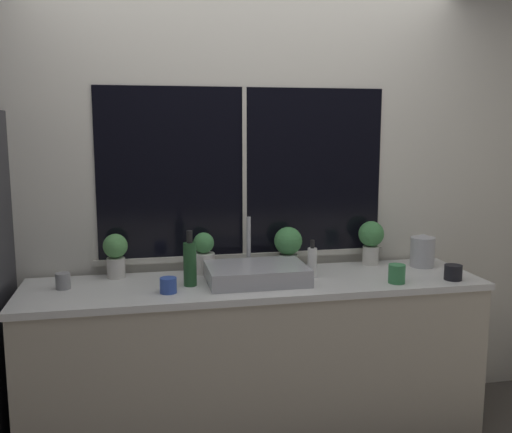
# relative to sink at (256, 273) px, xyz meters

# --- Properties ---
(wall_back) EXTENTS (8.00, 0.09, 2.70)m
(wall_back) POSITION_rel_sink_xyz_m (0.00, 0.37, 0.41)
(wall_back) COLOR silver
(wall_back) RESTS_ON ground_plane
(wall_right) EXTENTS (0.06, 7.00, 2.70)m
(wall_right) POSITION_rel_sink_xyz_m (2.18, 1.21, 0.41)
(wall_right) COLOR silver
(wall_right) RESTS_ON ground_plane
(counter) EXTENTS (2.44, 0.62, 0.89)m
(counter) POSITION_rel_sink_xyz_m (0.00, 0.01, -0.49)
(counter) COLOR #B2A893
(counter) RESTS_ON ground_plane
(sink) EXTENTS (0.52, 0.42, 0.32)m
(sink) POSITION_rel_sink_xyz_m (0.00, 0.00, 0.00)
(sink) COLOR #ADADB2
(sink) RESTS_ON counter
(potted_plant_far_left) EXTENTS (0.13, 0.13, 0.24)m
(potted_plant_far_left) POSITION_rel_sink_xyz_m (-0.73, 0.24, 0.09)
(potted_plant_far_left) COLOR silver
(potted_plant_far_left) RESTS_ON counter
(potted_plant_center_left) EXTENTS (0.12, 0.12, 0.23)m
(potted_plant_center_left) POSITION_rel_sink_xyz_m (-0.25, 0.24, 0.07)
(potted_plant_center_left) COLOR silver
(potted_plant_center_left) RESTS_ON counter
(potted_plant_center_right) EXTENTS (0.16, 0.16, 0.25)m
(potted_plant_center_right) POSITION_rel_sink_xyz_m (0.24, 0.24, 0.10)
(potted_plant_center_right) COLOR silver
(potted_plant_center_right) RESTS_ON counter
(potted_plant_far_right) EXTENTS (0.15, 0.15, 0.26)m
(potted_plant_far_right) POSITION_rel_sink_xyz_m (0.75, 0.24, 0.11)
(potted_plant_far_right) COLOR silver
(potted_plant_far_right) RESTS_ON counter
(soap_bottle) EXTENTS (0.05, 0.05, 0.21)m
(soap_bottle) POSITION_rel_sink_xyz_m (0.32, 0.03, 0.04)
(soap_bottle) COLOR white
(soap_bottle) RESTS_ON counter
(bottle_tall) EXTENTS (0.07, 0.07, 0.29)m
(bottle_tall) POSITION_rel_sink_xyz_m (-0.35, -0.01, 0.07)
(bottle_tall) COLOR #235128
(bottle_tall) RESTS_ON counter
(mug_blue) EXTENTS (0.08, 0.08, 0.08)m
(mug_blue) POSITION_rel_sink_xyz_m (-0.47, -0.12, -0.01)
(mug_blue) COLOR #3351AD
(mug_blue) RESTS_ON counter
(mug_black) EXTENTS (0.09, 0.09, 0.08)m
(mug_black) POSITION_rel_sink_xyz_m (1.05, -0.18, -0.01)
(mug_black) COLOR black
(mug_black) RESTS_ON counter
(mug_grey) EXTENTS (0.07, 0.07, 0.08)m
(mug_grey) POSITION_rel_sink_xyz_m (-0.99, 0.06, -0.00)
(mug_grey) COLOR gray
(mug_grey) RESTS_ON counter
(mug_green) EXTENTS (0.09, 0.09, 0.10)m
(mug_green) POSITION_rel_sink_xyz_m (0.72, -0.18, 0.00)
(mug_green) COLOR #38844C
(mug_green) RESTS_ON counter
(kettle) EXTENTS (0.14, 0.14, 0.19)m
(kettle) POSITION_rel_sink_xyz_m (1.03, 0.13, 0.05)
(kettle) COLOR #B2B2B7
(kettle) RESTS_ON counter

